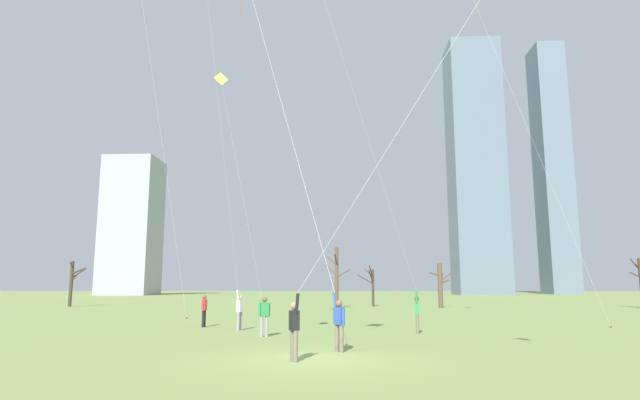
# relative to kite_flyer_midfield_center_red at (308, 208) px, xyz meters

# --- Properties ---
(ground_plane) EXTENTS (400.00, 400.00, 0.00)m
(ground_plane) POSITION_rel_kite_flyer_midfield_center_red_xyz_m (0.32, -3.85, -4.92)
(ground_plane) COLOR #7A934C
(kite_flyer_midfield_center_red) EXTENTS (5.53, 9.94, 19.34)m
(kite_flyer_midfield_center_red) POSITION_rel_kite_flyer_midfield_center_red_xyz_m (0.00, 0.00, 0.00)
(kite_flyer_midfield_center_red) COLOR #726656
(kite_flyer_midfield_center_red) RESTS_ON ground
(kite_flyer_midfield_left_teal) EXTENTS (1.12, 12.33, 14.54)m
(kite_flyer_midfield_left_teal) POSITION_rel_kite_flyer_midfield_center_red_xyz_m (-3.52, 3.22, -0.82)
(kite_flyer_midfield_left_teal) COLOR gray
(kite_flyer_midfield_left_teal) RESTS_ON ground
(kite_flyer_far_back_orange) EXTENTS (6.44, 6.32, 11.01)m
(kite_flyer_far_back_orange) POSITION_rel_kite_flyer_midfield_center_red_xyz_m (0.62, -4.89, -2.88)
(kite_flyer_far_back_orange) COLOR #726656
(kite_flyer_far_back_orange) RESTS_ON ground
(kite_flyer_foreground_right_purple) EXTENTS (5.11, 10.74, 13.63)m
(kite_flyer_foreground_right_purple) POSITION_rel_kite_flyer_midfield_center_red_xyz_m (3.36, 2.08, -1.03)
(kite_flyer_foreground_right_purple) COLOR #726656
(kite_flyer_foreground_right_purple) RESTS_ON ground
(bystander_strolling_midfield) EXTENTS (0.46, 0.33, 1.62)m
(bystander_strolling_midfield) POSITION_rel_kite_flyer_midfield_center_red_xyz_m (-2.01, 2.86, -4.01)
(bystander_strolling_midfield) COLOR gray
(bystander_strolling_midfield) RESTS_ON ground
(bystander_far_off_by_trees) EXTENTS (0.22, 0.51, 1.62)m
(bystander_far_off_by_trees) POSITION_rel_kite_flyer_midfield_center_red_xyz_m (-5.89, 7.89, -4.01)
(bystander_far_off_by_trees) COLOR black
(bystander_far_off_by_trees) RESTS_ON ground
(distant_kite_drifting_right_blue) EXTENTS (6.47, 1.50, 20.11)m
(distant_kite_drifting_right_blue) POSITION_rel_kite_flyer_midfield_center_red_xyz_m (9.28, 9.66, 12.43)
(distant_kite_drifting_right_blue) COLOR blue
(distant_kite_drifting_right_blue) RESTS_ON ground
(distant_kite_low_near_trees_yellow) EXTENTS (4.48, 1.61, 20.22)m
(distant_kite_low_near_trees_yellow) POSITION_rel_kite_flyer_midfield_center_red_xyz_m (-9.01, 23.52, 13.28)
(distant_kite_low_near_trees_yellow) COLOR yellow
(distant_kite_low_near_trees_yellow) RESTS_ON ground
(distant_kite_high_overhead_pink) EXTENTS (4.67, 0.81, 24.09)m
(distant_kite_high_overhead_pink) POSITION_rel_kite_flyer_midfield_center_red_xyz_m (-12.35, 14.03, 15.06)
(distant_kite_high_overhead_pink) COLOR pink
(distant_kite_high_overhead_pink) RESTS_ON ground
(bare_tree_right_of_center) EXTENTS (2.34, 1.36, 4.24)m
(bare_tree_right_of_center) POSITION_rel_kite_flyer_midfield_center_red_xyz_m (10.27, 32.25, -2.69)
(bare_tree_right_of_center) COLOR brown
(bare_tree_right_of_center) RESTS_ON ground
(bare_tree_center) EXTENTS (2.38, 2.78, 5.71)m
(bare_tree_center) POSITION_rel_kite_flyer_midfield_center_red_xyz_m (0.38, 30.77, -1.85)
(bare_tree_center) COLOR brown
(bare_tree_center) RESTS_ON ground
(bare_tree_far_right_edge) EXTENTS (1.43, 2.60, 4.55)m
(bare_tree_far_right_edge) POSITION_rel_kite_flyer_midfield_center_red_xyz_m (-26.46, 33.61, -2.40)
(bare_tree_far_right_edge) COLOR #423326
(bare_tree_far_right_edge) RESTS_ON ground
(bare_tree_rightmost) EXTENTS (1.74, 2.14, 4.13)m
(bare_tree_rightmost) POSITION_rel_kite_flyer_midfield_center_red_xyz_m (3.90, 35.44, -2.75)
(bare_tree_rightmost) COLOR #423326
(bare_tree_rightmost) RESTS_ON ground
(skyline_short_annex) EXTENTS (7.17, 9.19, 65.31)m
(skyline_short_annex) POSITION_rel_kite_flyer_midfield_center_red_xyz_m (54.95, 118.12, 27.74)
(skyline_short_annex) COLOR slate
(skyline_short_annex) RESTS_ON ground
(skyline_squat_block) EXTENTS (11.81, 11.21, 60.76)m
(skyline_squat_block) POSITION_rel_kite_flyer_midfield_center_red_xyz_m (32.30, 106.21, 25.46)
(skyline_squat_block) COLOR slate
(skyline_squat_block) RESTS_ON ground
(skyline_mid_tower_right) EXTENTS (11.35, 10.92, 31.39)m
(skyline_mid_tower_right) POSITION_rel_kite_flyer_midfield_center_red_xyz_m (-48.16, 99.80, 10.78)
(skyline_mid_tower_right) COLOR #9EA3AD
(skyline_mid_tower_right) RESTS_ON ground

